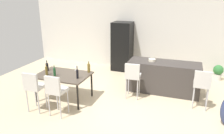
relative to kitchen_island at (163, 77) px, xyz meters
name	(u,v)px	position (x,y,z in m)	size (l,w,h in m)	color
ground_plane	(131,103)	(-0.70, -1.07, -0.46)	(10.00, 10.00, 0.00)	#C6B28E
back_wall	(153,32)	(-0.70, 2.00, 0.99)	(10.00, 0.12, 2.90)	beige
kitchen_island	(163,77)	(0.00, 0.00, 0.00)	(2.08, 0.76, 0.92)	#383330
bar_chair_left	(133,75)	(-0.76, -0.76, 0.24)	(0.42, 0.42, 1.05)	beige
bar_chair_middle	(202,83)	(1.02, -0.76, 0.24)	(0.41, 0.41, 1.05)	beige
dining_table	(63,76)	(-2.53, -1.45, 0.22)	(1.41, 0.96, 0.74)	#4C4238
dining_chair_near	(34,86)	(-2.85, -2.29, 0.24)	(0.41, 0.41, 1.05)	beige
dining_chair_far	(56,89)	(-2.22, -2.29, 0.24)	(0.42, 0.42, 1.05)	beige
wine_bottle_corner	(46,71)	(-2.93, -1.64, 0.40)	(0.06, 0.06, 0.30)	brown
wine_bottle_near	(77,74)	(-2.02, -1.59, 0.41)	(0.06, 0.06, 0.33)	black
wine_bottle_right	(89,68)	(-1.94, -1.06, 0.41)	(0.08, 0.08, 0.31)	brown
wine_bottle_far	(47,67)	(-3.12, -1.33, 0.39)	(0.08, 0.08, 0.30)	black
wine_bottle_middle	(55,72)	(-2.68, -1.62, 0.39)	(0.07, 0.07, 0.29)	#194723
wine_glass_left	(75,66)	(-2.38, -1.03, 0.40)	(0.07, 0.07, 0.17)	silver
refrigerator	(122,46)	(-1.77, 1.56, 0.46)	(0.72, 0.68, 1.84)	black
fruit_bowl	(152,60)	(-0.37, 0.00, 0.50)	(0.21, 0.21, 0.07)	beige
potted_plant	(218,72)	(1.66, 1.55, -0.16)	(0.33, 0.33, 0.54)	beige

